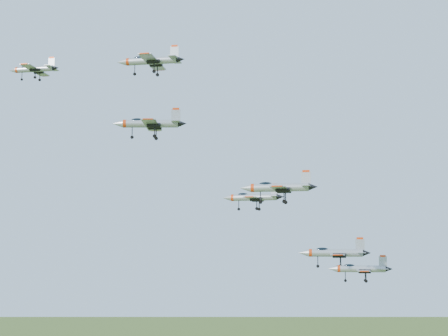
{
  "coord_description": "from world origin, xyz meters",
  "views": [
    {
      "loc": [
        4.91,
        -110.47,
        116.95
      ],
      "look_at": [
        11.25,
        -2.57,
        130.07
      ],
      "focal_mm": 50.0,
      "sensor_mm": 36.0,
      "label": 1
    }
  ],
  "objects": [
    {
      "name": "jet_extra",
      "position": [
        32.86,
        8.27,
        115.22
      ],
      "size": [
        13.76,
        11.58,
        3.7
      ],
      "rotation": [
        0.0,
        0.0,
        -0.21
      ],
      "color": "#989DA4"
    },
    {
      "name": "jet_lead",
      "position": [
        -25.03,
        8.35,
        150.36
      ],
      "size": [
        10.34,
        8.74,
        2.79
      ],
      "rotation": [
        0.0,
        0.0,
        -0.24
      ],
      "color": "#989DA4"
    },
    {
      "name": "jet_left_low",
      "position": [
        16.77,
        3.39,
        125.43
      ],
      "size": [
        11.4,
        9.74,
        3.12
      ],
      "rotation": [
        0.0,
        0.0,
        -0.32
      ],
      "color": "#989DA4"
    },
    {
      "name": "jet_right_low",
      "position": [
        18.77,
        -15.12,
        125.6
      ],
      "size": [
        12.07,
        10.23,
        3.27
      ],
      "rotation": [
        0.0,
        0.0,
        -0.26
      ],
      "color": "#989DA4"
    },
    {
      "name": "jet_trail",
      "position": [
        35.83,
        1.19,
        112.47
      ],
      "size": [
        11.46,
        9.64,
        3.08
      ],
      "rotation": [
        0.0,
        0.0,
        -0.2
      ],
      "color": "#989DA4"
    },
    {
      "name": "jet_left_high",
      "position": [
        -1.93,
        -3.84,
        137.6
      ],
      "size": [
        13.0,
        10.74,
        3.47
      ],
      "rotation": [
        0.0,
        0.0,
        -0.06
      ],
      "color": "#989DA4"
    },
    {
      "name": "jet_right_high",
      "position": [
        -0.9,
        -19.74,
        144.04
      ],
      "size": [
        10.42,
        8.79,
        2.8
      ],
      "rotation": [
        0.0,
        0.0,
        -0.22
      ],
      "color": "#989DA4"
    }
  ]
}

